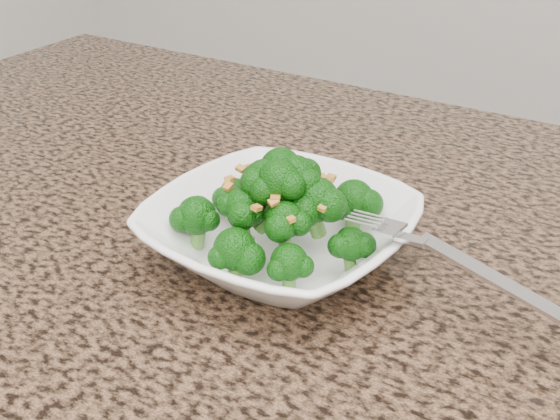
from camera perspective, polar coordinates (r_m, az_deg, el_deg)
The scene contains 5 objects.
granite_counter at distance 0.53m, azimuth 8.35°, elevation -13.17°, with size 1.64×1.04×0.03m, color brown.
bowl at distance 0.60m, azimuth 0.00°, elevation -1.91°, with size 0.22×0.22×0.05m, color white.
broccoli_pile at distance 0.57m, azimuth 0.00°, elevation 3.15°, with size 0.19×0.19×0.06m, color #0D4C08, non-canonical shape.
garlic_topping at distance 0.56m, azimuth 0.00°, elevation 6.40°, with size 0.12×0.12×0.01m, color #C0812E, non-canonical shape.
fork at distance 0.54m, azimuth 11.03°, elevation -2.46°, with size 0.20×0.03×0.01m, color silver, non-canonical shape.
Camera 1 is at (0.14, -0.07, 1.24)m, focal length 45.00 mm.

